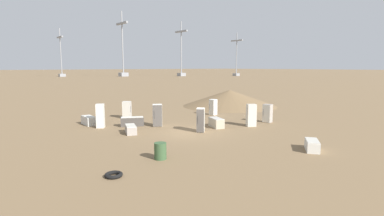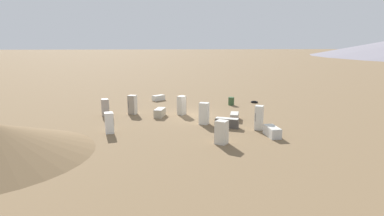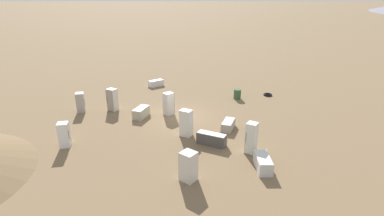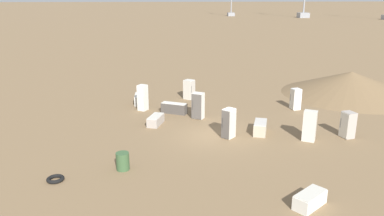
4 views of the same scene
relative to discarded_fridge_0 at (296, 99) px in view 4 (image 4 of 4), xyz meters
name	(u,v)px [view 4 (image 4 of 4)]	position (x,y,z in m)	size (l,w,h in m)	color
ground_plane	(215,136)	(-4.92, 6.84, -0.79)	(1000.00, 1000.00, 0.00)	brown
dirt_mound	(351,83)	(3.75, -6.26, 0.20)	(11.48, 11.48, 1.98)	brown
discarded_fridge_0	(296,99)	(0.00, 0.00, 0.00)	(0.72, 0.72, 1.57)	white
discarded_fridge_1	(348,125)	(-5.91, -0.97, 0.00)	(0.84, 0.78, 1.57)	#A89E93
discarded_fridge_2	(140,99)	(2.74, 11.59, -0.43)	(1.70, 0.75, 0.72)	silver
discarded_fridge_3	(189,89)	(3.72, 7.58, 0.00)	(0.99, 1.01, 1.58)	beige
discarded_fridge_4	(198,106)	(-1.41, 7.46, 0.12)	(0.89, 0.94, 1.81)	silver
discarded_fridge_5	(310,199)	(-13.07, 4.32, -0.48)	(1.46, 1.63, 0.62)	silver
discarded_fridge_6	(260,127)	(-4.71, 4.00, -0.41)	(1.74, 1.22, 0.75)	#B2A88E
discarded_fridge_7	(156,120)	(-2.42, 10.38, -0.48)	(1.72, 1.20, 0.61)	#A89E93
discarded_fridge_8	(174,108)	(-0.09, 9.04, -0.40)	(1.34, 1.91, 0.77)	#4C4742
discarded_fridge_9	(310,126)	(-6.17, 1.51, 0.12)	(0.88, 0.92, 1.81)	beige
discarded_fridge_10	(143,98)	(0.95, 11.28, 0.16)	(0.86, 0.83, 1.90)	silver
discarded_fridge_11	(229,123)	(-5.21, 6.08, 0.10)	(0.91, 0.91, 1.78)	beige
scrap_tire	(55,179)	(-9.79, 15.04, -0.70)	(0.80, 0.80, 0.18)	black
rusty_barrel	(123,161)	(-8.93, 12.04, -0.35)	(0.64, 0.64, 0.87)	#385633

